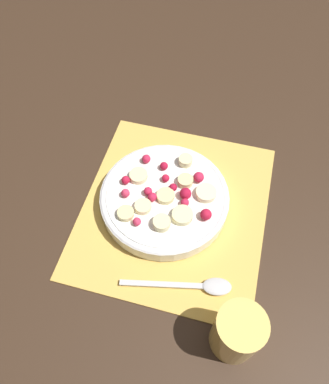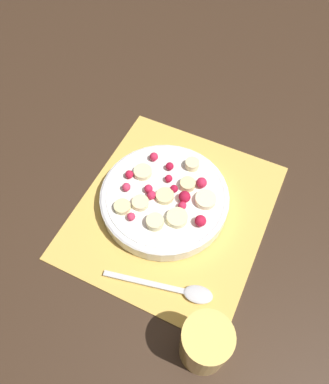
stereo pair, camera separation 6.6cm
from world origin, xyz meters
The scene contains 5 objects.
ground_plane centered at (0.00, 0.00, 0.00)m, with size 3.00×3.00×0.00m, color #382619.
placemat centered at (0.00, 0.00, 0.00)m, with size 0.37×0.33×0.01m.
fruit_bowl centered at (-0.01, -0.02, 0.02)m, with size 0.23×0.23×0.05m.
spoon centered at (0.13, 0.08, 0.01)m, with size 0.06×0.18×0.01m.
drinking_glass centered at (0.20, 0.14, 0.05)m, with size 0.07×0.07×0.10m.
Camera 2 is at (0.32, 0.13, 0.60)m, focal length 35.00 mm.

